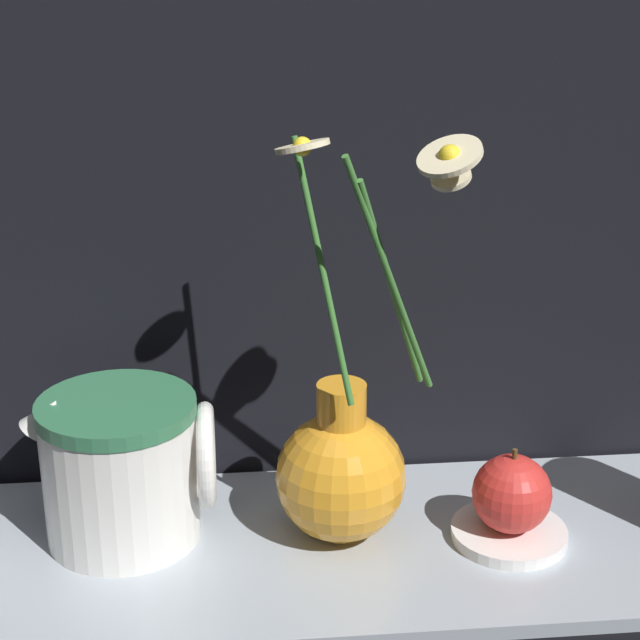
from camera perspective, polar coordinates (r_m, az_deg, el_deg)
ground_plane at (r=0.90m, az=-0.51°, el=-12.44°), size 6.00×6.00×0.00m
shelf at (r=0.90m, az=-0.51°, el=-12.12°), size 0.81×0.24×0.01m
vase_with_flowers at (r=0.87m, az=1.19°, el=-7.82°), size 0.15×0.16×0.34m
ceramic_pitcher at (r=0.88m, az=-10.46°, el=-7.50°), size 0.15×0.13×0.13m
saucer_plate at (r=0.91m, az=10.04°, el=-11.14°), size 0.10×0.10×0.01m
orange_fruit at (r=0.89m, az=10.19°, el=-9.10°), size 0.06×0.06×0.07m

